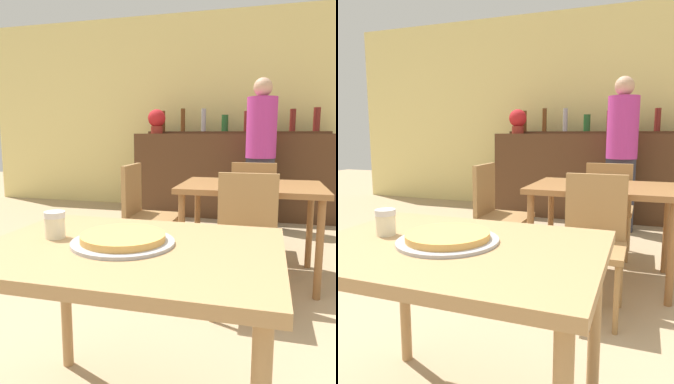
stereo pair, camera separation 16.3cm
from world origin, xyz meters
TOP-DOWN VIEW (x-y plane):
  - wall_back at (0.00, 4.37)m, footprint 8.00×0.05m
  - dining_table_near at (0.00, 0.00)m, footprint 1.02×0.75m
  - dining_table_far at (0.33, 1.70)m, footprint 1.05×0.74m
  - bar_counter at (0.00, 3.86)m, footprint 2.60×0.56m
  - bar_back_shelf at (0.05, 4.00)m, footprint 2.39×0.24m
  - chair_far_side_front at (0.33, 1.16)m, footprint 0.40×0.40m
  - chair_far_side_back at (0.33, 2.24)m, footprint 0.40×0.40m
  - chair_far_side_left at (-0.53, 1.70)m, footprint 0.40×0.40m
  - pizza_tray at (-0.03, 0.01)m, footprint 0.36×0.36m
  - cheese_shaker at (-0.30, 0.02)m, footprint 0.08×0.08m
  - person_standing at (0.35, 3.28)m, footprint 0.34×0.34m
  - potted_plant at (-1.05, 3.81)m, footprint 0.24×0.24m

SIDE VIEW (x-z plane):
  - chair_far_side_front at x=0.33m, z-range 0.06..0.91m
  - chair_far_side_back at x=0.33m, z-range 0.06..0.91m
  - chair_far_side_left at x=-0.53m, z-range 0.06..0.91m
  - bar_counter at x=0.00m, z-range 0.00..1.10m
  - dining_table_far at x=0.33m, z-range 0.28..1.00m
  - dining_table_near at x=0.00m, z-range 0.28..1.00m
  - pizza_tray at x=-0.03m, z-range 0.72..0.76m
  - cheese_shaker at x=-0.30m, z-range 0.72..0.82m
  - person_standing at x=0.35m, z-range 0.07..1.79m
  - bar_back_shelf at x=0.05m, z-range 1.00..1.35m
  - potted_plant at x=-1.05m, z-range 1.12..1.44m
  - wall_back at x=0.00m, z-range 0.00..2.80m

